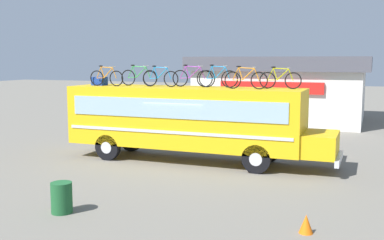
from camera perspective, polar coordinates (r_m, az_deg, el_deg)
The scene contains 13 objects.
ground_plane at distance 19.42m, azimuth -0.99°, elevation -4.98°, with size 120.00×120.00×0.00m, color slate.
bus at distance 19.04m, azimuth -0.39°, elevation 0.20°, with size 11.07×2.39×3.05m.
luggage_bag_1 at distance 20.80m, azimuth -11.24°, elevation 4.68°, with size 0.55×0.50×0.36m, color #193899.
rooftop_bicycle_1 at distance 20.20m, azimuth -10.42°, elevation 5.15°, with size 1.61×0.44×0.87m.
rooftop_bicycle_2 at distance 20.17m, azimuth -6.50°, elevation 5.25°, with size 1.73×0.44×0.90m.
rooftop_bicycle_3 at distance 19.37m, azimuth -3.91°, elevation 5.16°, with size 1.62×0.44×0.88m.
rooftop_bicycle_4 at distance 19.24m, azimuth 0.02°, elevation 5.21°, with size 1.77×0.44×0.92m.
rooftop_bicycle_5 at distance 18.80m, azimuth 3.20°, elevation 5.15°, with size 1.65×0.44×0.93m.
rooftop_bicycle_6 at distance 17.95m, azimuth 6.58°, elevation 4.96°, with size 1.70×0.44×0.88m.
rooftop_bicycle_7 at distance 18.26m, azimuth 10.72°, elevation 4.89°, with size 1.63×0.44×0.86m.
roadside_building at distance 32.98m, azimuth 11.14°, elevation 3.91°, with size 11.31×9.36×4.33m.
trash_bin at distance 13.38m, azimuth -15.65°, elevation -9.13°, with size 0.58×0.58×0.85m, color #1E592D.
traffic_cone at distance 11.84m, azimuth 13.78°, elevation -12.24°, with size 0.35×0.35×0.46m, color orange.
Camera 1 is at (7.18, -17.56, 4.18)m, focal length 43.63 mm.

